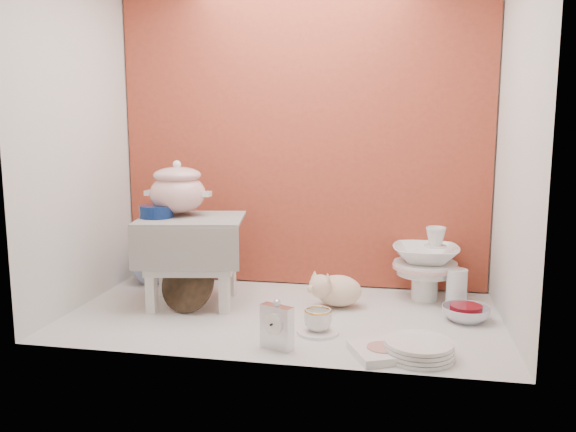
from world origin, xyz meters
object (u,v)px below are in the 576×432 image
(step_stool, at_px, (192,261))
(blue_white_vase, at_px, (153,261))
(gold_rim_teacup, at_px, (318,320))
(crystal_bowl, at_px, (466,314))
(floral_platter, at_px, (179,246))
(soup_tureen, at_px, (178,188))
(dinner_plate_stack, at_px, (419,349))
(porcelain_tower, at_px, (425,263))
(mantel_clock, at_px, (277,325))
(plush_pig, at_px, (338,290))

(step_stool, height_order, blue_white_vase, step_stool)
(gold_rim_teacup, height_order, crystal_bowl, gold_rim_teacup)
(floral_platter, bearing_deg, soup_tureen, -67.99)
(floral_platter, bearing_deg, dinner_plate_stack, -34.10)
(soup_tureen, relative_size, crystal_bowl, 1.48)
(dinner_plate_stack, height_order, porcelain_tower, porcelain_tower)
(mantel_clock, relative_size, gold_rim_teacup, 1.65)
(gold_rim_teacup, bearing_deg, porcelain_tower, 51.12)
(floral_platter, bearing_deg, porcelain_tower, -5.29)
(crystal_bowl, bearing_deg, floral_platter, 164.65)
(gold_rim_teacup, xyz_separation_m, crystal_bowl, (0.57, 0.25, -0.02))
(floral_platter, relative_size, mantel_clock, 2.02)
(mantel_clock, bearing_deg, dinner_plate_stack, 26.16)
(plush_pig, xyz_separation_m, crystal_bowl, (0.53, -0.08, -0.05))
(dinner_plate_stack, bearing_deg, mantel_clock, -178.39)
(step_stool, bearing_deg, crystal_bowl, -10.69)
(floral_platter, height_order, mantel_clock, floral_platter)
(blue_white_vase, xyz_separation_m, gold_rim_teacup, (0.92, -0.56, -0.06))
(step_stool, height_order, mantel_clock, step_stool)
(dinner_plate_stack, relative_size, crystal_bowl, 1.28)
(floral_platter, height_order, plush_pig, floral_platter)
(blue_white_vase, relative_size, gold_rim_teacup, 2.06)
(crystal_bowl, distance_m, porcelain_tower, 0.34)
(gold_rim_teacup, bearing_deg, floral_platter, 141.81)
(soup_tureen, xyz_separation_m, plush_pig, (0.72, 0.03, -0.44))
(plush_pig, bearing_deg, floral_platter, 141.23)
(step_stool, relative_size, floral_platter, 1.24)
(floral_platter, bearing_deg, blue_white_vase, -145.68)
(step_stool, relative_size, gold_rim_teacup, 4.14)
(step_stool, relative_size, plush_pig, 1.74)
(floral_platter, xyz_separation_m, plush_pig, (0.85, -0.30, -0.10))
(soup_tureen, height_order, blue_white_vase, soup_tureen)
(soup_tureen, distance_m, dinner_plate_stack, 1.25)
(blue_white_vase, height_order, porcelain_tower, porcelain_tower)
(step_stool, xyz_separation_m, floral_platter, (-0.21, 0.37, -0.02))
(floral_platter, bearing_deg, gold_rim_teacup, -38.19)
(plush_pig, xyz_separation_m, gold_rim_teacup, (-0.04, -0.34, -0.02))
(floral_platter, distance_m, mantel_clock, 1.06)
(soup_tureen, height_order, gold_rim_teacup, soup_tureen)
(gold_rim_teacup, xyz_separation_m, porcelain_tower, (0.42, 0.52, 0.12))
(soup_tureen, bearing_deg, porcelain_tower, 10.99)
(soup_tureen, height_order, mantel_clock, soup_tureen)
(soup_tureen, relative_size, blue_white_vase, 1.28)
(step_stool, distance_m, blue_white_vase, 0.44)
(dinner_plate_stack, bearing_deg, blue_white_vase, 150.72)
(gold_rim_teacup, bearing_deg, soup_tureen, 155.44)
(step_stool, distance_m, porcelain_tower, 1.05)
(soup_tureen, relative_size, floral_platter, 0.79)
(blue_white_vase, bearing_deg, dinner_plate_stack, -29.28)
(step_stool, height_order, soup_tureen, soup_tureen)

